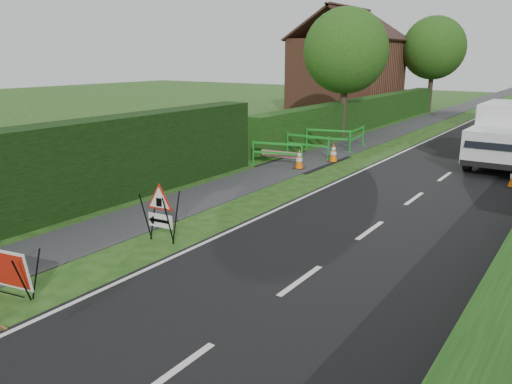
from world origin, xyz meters
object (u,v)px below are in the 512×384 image
Objects in this scene: hatchback_car at (511,118)px; works_van at (507,133)px; red_rect_sign at (7,270)px; triangle_sign at (159,208)px.

works_van is at bearing -105.38° from hatchback_car.
hatchback_car is at bearing 71.42° from red_rect_sign.
red_rect_sign is 30.21m from hatchback_car.
red_rect_sign is at bearing -106.82° from works_van.
hatchback_car is (-1.61, 12.54, -0.75)m from works_van.
triangle_sign reaches higher than hatchback_car.
works_van reaches higher than triangle_sign.
triangle_sign is 0.22× the size of works_van.
works_van reaches higher than hatchback_car.
works_van is 12.66m from hatchback_car.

